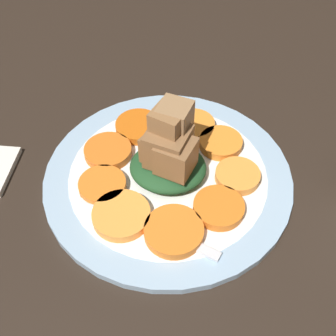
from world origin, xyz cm
name	(u,v)px	position (x,y,z in cm)	size (l,w,h in cm)	color
table_slab	(168,184)	(0.00, 0.00, 1.00)	(120.00, 120.00, 2.00)	black
plate	(168,176)	(0.00, 0.00, 2.52)	(30.59, 30.59, 1.05)	#99B7D1
carrot_slice_0	(194,125)	(2.63, 8.42, 3.66)	(5.62, 5.62, 1.13)	orange
carrot_slice_1	(138,126)	(-4.78, 7.39, 3.66)	(6.14, 6.14, 1.13)	#D56014
carrot_slice_2	(108,151)	(-7.95, 2.42, 3.66)	(6.04, 6.04, 1.13)	orange
carrot_slice_3	(102,185)	(-7.51, -3.14, 3.66)	(5.66, 5.66, 1.13)	orange
carrot_slice_4	(121,215)	(-4.51, -7.16, 3.66)	(6.59, 6.59, 1.13)	#F9953A
carrot_slice_5	(174,231)	(1.53, -8.64, 3.66)	(6.57, 6.57, 1.13)	orange
carrot_slice_6	(219,208)	(6.31, -4.98, 3.66)	(5.86, 5.86, 1.13)	orange
carrot_slice_7	(238,177)	(8.47, -0.22, 3.66)	(5.44, 5.44, 1.13)	#F99438
carrot_slice_8	(221,143)	(6.33, 5.41, 3.66)	(5.58, 5.58, 1.13)	orange
center_pile	(169,152)	(0.07, 0.06, 6.93)	(9.33, 8.40, 9.45)	#1E4723
fork	(145,222)	(-1.81, -7.53, 3.30)	(16.67, 8.47, 0.40)	silver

